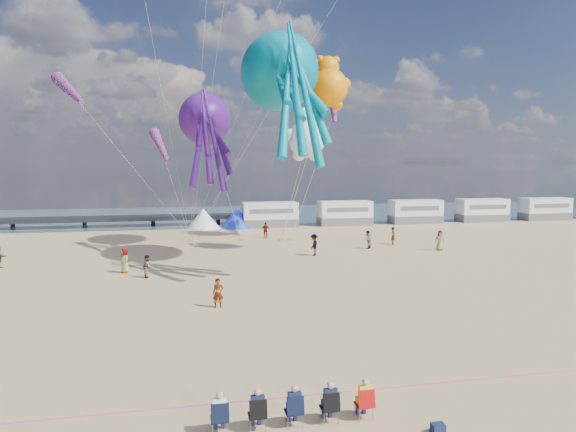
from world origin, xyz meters
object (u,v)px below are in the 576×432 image
at_px(tent_white, 203,218).
at_px(sandbag_c, 281,240).
at_px(cooler_navy, 438,429).
at_px(sandbag_a, 196,244).
at_px(motorhome_1, 345,213).
at_px(motorhome_0, 270,215).
at_px(motorhome_4, 545,209).
at_px(beachgoer_6, 440,240).
at_px(standing_person, 218,293).
at_px(beachgoer_3, 265,230).
at_px(sandbag_d, 291,239).
at_px(beachgoer_2, 314,245).
at_px(windsock_mid, 334,112).
at_px(sandbag_b, 241,240).
at_px(spectator_row, 294,404).
at_px(beachgoer_1, 148,266).
at_px(windsock_left, 69,90).
at_px(kite_teddy_orange, 329,88).
at_px(kite_octopus_purple, 205,119).
at_px(kite_panda, 307,139).
at_px(motorhome_3, 482,210).
at_px(motorhome_2, 415,212).
at_px(sandbag_e, 190,240).
at_px(windsock_right, 161,146).
at_px(beachgoer_7, 367,240).
at_px(beachgoer_0, 125,261).
at_px(beachgoer_5, 393,236).
at_px(tent_blue, 237,218).
at_px(kite_octopus_teal, 279,72).

xyz_separation_m(tent_white, sandbag_c, (7.24, -11.32, -1.09)).
bearing_deg(cooler_navy, sandbag_a, 99.63).
bearing_deg(sandbag_a, motorhome_1, 33.65).
distance_m(motorhome_0, motorhome_4, 38.00).
xyz_separation_m(tent_white, beachgoer_6, (20.03, -19.57, -0.30)).
bearing_deg(standing_person, beachgoer_6, 33.89).
xyz_separation_m(motorhome_1, cooler_navy, (-12.68, -48.11, -1.35)).
relative_size(beachgoer_3, sandbag_d, 3.27).
distance_m(beachgoer_2, windsock_mid, 15.80).
bearing_deg(beachgoer_2, sandbag_b, -118.99).
xyz_separation_m(spectator_row, beachgoer_1, (-5.58, 21.26, 0.13)).
height_order(beachgoer_2, windsock_left, windsock_left).
distance_m(beachgoer_3, sandbag_c, 2.65).
bearing_deg(sandbag_b, kite_teddy_orange, -10.59).
bearing_deg(motorhome_4, kite_octopus_purple, -164.62).
distance_m(beachgoer_2, sandbag_b, 10.54).
xyz_separation_m(tent_white, beachgoer_2, (8.42, -19.75, -0.29)).
bearing_deg(kite_octopus_purple, kite_panda, -52.78).
xyz_separation_m(motorhome_3, standing_person, (-37.04, -33.81, -0.70)).
bearing_deg(motorhome_0, windsock_mid, -65.07).
height_order(motorhome_2, kite_teddy_orange, kite_teddy_orange).
xyz_separation_m(sandbag_e, windsock_right, (-2.37, -5.93, 9.05)).
bearing_deg(motorhome_3, sandbag_d, -158.52).
bearing_deg(windsock_mid, sandbag_b, -165.03).
bearing_deg(kite_octopus_purple, motorhome_3, -0.48).
distance_m(motorhome_0, cooler_navy, 48.23).
height_order(sandbag_a, windsock_right, windsock_right).
relative_size(sandbag_b, kite_panda, 0.09).
bearing_deg(beachgoer_2, sandbag_c, -140.37).
distance_m(motorhome_1, beachgoer_7, 17.72).
bearing_deg(beachgoer_1, motorhome_0, -28.58).
xyz_separation_m(motorhome_2, sandbag_c, (-19.76, -11.32, -1.39)).
bearing_deg(beachgoer_6, beachgoer_7, 174.89).
bearing_deg(sandbag_e, kite_panda, -40.08).
distance_m(kite_teddy_orange, windsock_right, 17.31).
height_order(cooler_navy, beachgoer_2, beachgoer_2).
height_order(motorhome_1, cooler_navy, motorhome_1).
relative_size(beachgoer_0, beachgoer_7, 1.06).
bearing_deg(beachgoer_3, spectator_row, -78.94).
xyz_separation_m(beachgoer_0, sandbag_e, (4.74, 13.76, -0.77)).
bearing_deg(cooler_navy, beachgoer_1, 113.00).
distance_m(motorhome_4, kite_teddy_orange, 38.73).
relative_size(beachgoer_7, sandbag_d, 3.33).
xyz_separation_m(beachgoer_5, beachgoer_6, (2.73, -3.94, 0.06)).
bearing_deg(windsock_mid, tent_blue, 144.29).
relative_size(beachgoer_3, kite_octopus_teal, 0.13).
height_order(motorhome_1, beachgoer_5, motorhome_1).
xyz_separation_m(beachgoer_1, windsock_left, (-6.05, 7.65, 12.66)).
relative_size(beachgoer_5, kite_octopus_purple, 0.15).
height_order(kite_octopus_purple, kite_teddy_orange, kite_teddy_orange).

